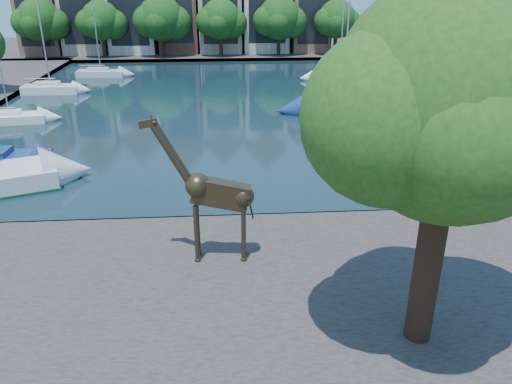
% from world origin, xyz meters
% --- Properties ---
extents(ground, '(160.00, 160.00, 0.00)m').
position_xyz_m(ground, '(0.00, 0.00, 0.00)').
color(ground, '#38332B').
rests_on(ground, ground).
extents(water_basin, '(38.00, 50.00, 0.08)m').
position_xyz_m(water_basin, '(0.00, 24.00, 0.04)').
color(water_basin, black).
rests_on(water_basin, ground).
extents(near_quay, '(50.00, 14.00, 0.50)m').
position_xyz_m(near_quay, '(0.00, -7.00, 0.25)').
color(near_quay, '#46413D').
rests_on(near_quay, ground).
extents(far_quay, '(60.00, 16.00, 0.50)m').
position_xyz_m(far_quay, '(0.00, 56.00, 0.25)').
color(far_quay, '#46413D').
rests_on(far_quay, ground).
extents(right_quay, '(14.00, 52.00, 0.50)m').
position_xyz_m(right_quay, '(25.00, 24.00, 0.25)').
color(right_quay, '#46413D').
rests_on(right_quay, ground).
extents(plane_tree, '(8.32, 6.40, 10.62)m').
position_xyz_m(plane_tree, '(7.62, -9.01, 7.67)').
color(plane_tree, '#332114').
rests_on(plane_tree, near_quay).
extents(townhouse_west_end, '(5.44, 9.18, 14.93)m').
position_xyz_m(townhouse_west_end, '(-23.00, 55.99, 7.36)').
color(townhouse_west_end, brown).
rests_on(townhouse_west_end, far_quay).
extents(townhouse_west_inner, '(6.43, 9.18, 15.15)m').
position_xyz_m(townhouse_west_inner, '(-10.50, 55.99, 7.35)').
color(townhouse_west_inner, silver).
rests_on(townhouse_west_inner, far_quay).
extents(townhouse_east_end, '(5.44, 9.18, 14.43)m').
position_xyz_m(townhouse_east_end, '(15.00, 55.99, 7.11)').
color(townhouse_east_end, brown).
rests_on(townhouse_east_end, far_quay).
extents(far_tree_far_west, '(7.28, 5.60, 7.68)m').
position_xyz_m(far_tree_far_west, '(-21.90, 50.49, 5.18)').
color(far_tree_far_west, '#332114').
rests_on(far_tree_far_west, far_quay).
extents(far_tree_west, '(6.76, 5.20, 7.36)m').
position_xyz_m(far_tree_west, '(-13.91, 50.49, 5.08)').
color(far_tree_west, '#332114').
rests_on(far_tree_west, far_quay).
extents(far_tree_mid_west, '(7.80, 6.00, 8.00)m').
position_xyz_m(far_tree_mid_west, '(-5.89, 50.49, 5.29)').
color(far_tree_mid_west, '#332114').
rests_on(far_tree_mid_west, far_quay).
extents(far_tree_mid_east, '(7.02, 5.40, 7.52)m').
position_xyz_m(far_tree_mid_east, '(2.10, 50.49, 5.13)').
color(far_tree_mid_east, '#332114').
rests_on(far_tree_mid_east, far_quay).
extents(far_tree_east, '(7.54, 5.80, 7.84)m').
position_xyz_m(far_tree_east, '(10.11, 50.49, 5.24)').
color(far_tree_east, '#332114').
rests_on(far_tree_east, far_quay).
extents(far_tree_far_east, '(6.76, 5.20, 7.36)m').
position_xyz_m(far_tree_far_east, '(18.09, 50.49, 5.08)').
color(far_tree_far_east, '#332114').
rests_on(far_tree_far_east, far_quay).
extents(giraffe_statue, '(4.00, 0.76, 5.71)m').
position_xyz_m(giraffe_statue, '(1.19, -3.84, 3.31)').
color(giraffe_statue, '#352B1A').
rests_on(giraffe_statue, near_quay).
extents(sailboat_left_c, '(5.60, 2.60, 10.03)m').
position_xyz_m(sailboat_left_c, '(-15.00, 18.68, 0.61)').
color(sailboat_left_c, white).
rests_on(sailboat_left_c, water_basin).
extents(sailboat_left_d, '(5.39, 1.91, 11.59)m').
position_xyz_m(sailboat_left_d, '(-15.00, 29.39, 0.73)').
color(sailboat_left_d, white).
rests_on(sailboat_left_d, water_basin).
extents(sailboat_left_e, '(5.52, 2.31, 8.90)m').
position_xyz_m(sailboat_left_e, '(-12.00, 38.25, 0.60)').
color(sailboat_left_e, silver).
rests_on(sailboat_left_e, water_basin).
extents(sailboat_right_a, '(6.33, 3.72, 10.63)m').
position_xyz_m(sailboat_right_a, '(15.00, 4.94, 0.58)').
color(sailboat_right_a, white).
rests_on(sailboat_right_a, water_basin).
extents(sailboat_right_b, '(8.19, 3.50, 11.98)m').
position_xyz_m(sailboat_right_b, '(12.00, 20.18, 0.68)').
color(sailboat_right_b, navy).
rests_on(sailboat_right_b, water_basin).
extents(sailboat_right_c, '(5.79, 3.81, 9.36)m').
position_xyz_m(sailboat_right_c, '(15.00, 22.94, 0.65)').
color(sailboat_right_c, silver).
rests_on(sailboat_right_c, water_basin).
extents(sailboat_right_d, '(6.46, 2.69, 10.14)m').
position_xyz_m(sailboat_right_d, '(15.00, 34.39, 0.66)').
color(sailboat_right_d, white).
rests_on(sailboat_right_d, water_basin).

